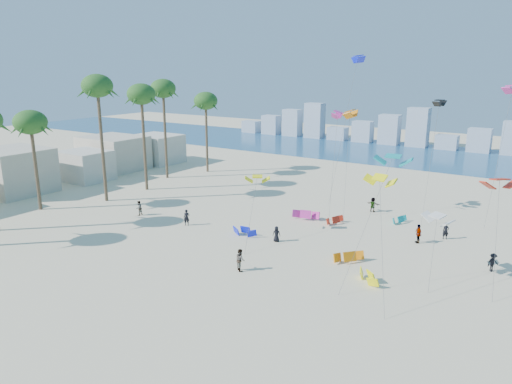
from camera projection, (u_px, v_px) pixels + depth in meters
The scene contains 10 objects.
ground at pixel (113, 285), 37.19m from camera, with size 220.00×220.00×0.00m, color beige.
ocean at pixel (396, 153), 95.31m from camera, with size 220.00×220.00×0.00m, color navy.
kitesurfer_near at pixel (187, 218), 51.03m from camera, with size 0.64×0.42×1.76m, color black.
kitesurfer_mid at pixel (240, 260), 39.64m from camera, with size 0.92×0.72×1.89m, color gray.
kitesurfers_far at pixel (349, 224), 49.07m from camera, with size 37.46×17.10×1.90m.
grounded_kites at pixel (327, 234), 47.18m from camera, with size 17.46×18.51×1.01m.
flying_kites at pixel (401, 121), 46.52m from camera, with size 24.65×30.00×18.60m.
palm_row at pixel (95, 107), 58.45m from camera, with size 7.50×44.80×15.92m.
beachfront_buildings at pixel (71, 163), 71.25m from camera, with size 11.50×43.00×6.00m.
distant_skyline at pixel (406, 132), 103.23m from camera, with size 85.00×3.00×8.40m.
Camera 1 is at (28.22, -22.23, 16.57)m, focal length 33.05 mm.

